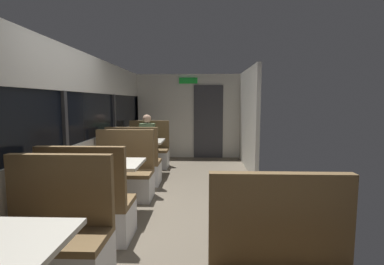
# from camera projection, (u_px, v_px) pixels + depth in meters

# --- Properties ---
(ground_plane) EXTENTS (3.30, 9.20, 0.02)m
(ground_plane) POSITION_uv_depth(u_px,v_px,m) (174.00, 219.00, 3.81)
(ground_plane) COLOR #665B4C
(carriage_window_panel_left) EXTENTS (0.09, 8.48, 2.30)m
(carriage_window_panel_left) POSITION_uv_depth(u_px,v_px,m) (64.00, 136.00, 3.74)
(carriage_window_panel_left) COLOR beige
(carriage_window_panel_left) RESTS_ON ground_plane
(carriage_end_bulkhead) EXTENTS (2.90, 0.11, 2.30)m
(carriage_end_bulkhead) POSITION_uv_depth(u_px,v_px,m) (191.00, 117.00, 7.85)
(carriage_end_bulkhead) COLOR beige
(carriage_end_bulkhead) RESTS_ON ground_plane
(carriage_aisle_panel_right) EXTENTS (0.08, 2.40, 2.30)m
(carriage_aisle_panel_right) POSITION_uv_depth(u_px,v_px,m) (248.00, 119.00, 6.61)
(carriage_aisle_panel_right) COLOR beige
(carriage_aisle_panel_right) RESTS_ON ground_plane
(bench_near_window_facing_entry) EXTENTS (0.95, 0.50, 1.10)m
(bench_near_window_facing_entry) POSITION_uv_depth(u_px,v_px,m) (53.00, 247.00, 2.42)
(bench_near_window_facing_entry) COLOR silver
(bench_near_window_facing_entry) RESTS_ON ground_plane
(dining_table_mid_window) EXTENTS (0.90, 0.70, 0.74)m
(dining_table_mid_window) POSITION_uv_depth(u_px,v_px,m) (108.00, 170.00, 3.85)
(dining_table_mid_window) COLOR #9E9EA3
(dining_table_mid_window) RESTS_ON ground_plane
(bench_mid_window_facing_end) EXTENTS (0.95, 0.50, 1.10)m
(bench_mid_window_facing_end) POSITION_uv_depth(u_px,v_px,m) (89.00, 212.00, 3.19)
(bench_mid_window_facing_end) COLOR silver
(bench_mid_window_facing_end) RESTS_ON ground_plane
(bench_mid_window_facing_entry) EXTENTS (0.95, 0.50, 1.10)m
(bench_mid_window_facing_entry) POSITION_uv_depth(u_px,v_px,m) (123.00, 178.00, 4.57)
(bench_mid_window_facing_entry) COLOR silver
(bench_mid_window_facing_entry) RESTS_ON ground_plane
(dining_table_far_window) EXTENTS (0.90, 0.70, 0.74)m
(dining_table_far_window) POSITION_uv_depth(u_px,v_px,m) (142.00, 145.00, 6.00)
(dining_table_far_window) COLOR #9E9EA3
(dining_table_far_window) RESTS_ON ground_plane
(bench_far_window_facing_end) EXTENTS (0.95, 0.50, 1.10)m
(bench_far_window_facing_end) POSITION_uv_depth(u_px,v_px,m) (135.00, 167.00, 5.34)
(bench_far_window_facing_end) COLOR silver
(bench_far_window_facing_end) RESTS_ON ground_plane
(bench_far_window_facing_entry) EXTENTS (0.95, 0.50, 1.10)m
(bench_far_window_facing_entry) POSITION_uv_depth(u_px,v_px,m) (148.00, 153.00, 6.73)
(bench_far_window_facing_entry) COLOR silver
(bench_far_window_facing_entry) RESTS_ON ground_plane
(seated_passenger) EXTENTS (0.47, 0.55, 1.26)m
(seated_passenger) POSITION_uv_depth(u_px,v_px,m) (148.00, 145.00, 6.63)
(seated_passenger) COLOR #26262D
(seated_passenger) RESTS_ON ground_plane
(coffee_cup_primary) EXTENTS (0.07, 0.07, 0.09)m
(coffee_cup_primary) POSITION_uv_depth(u_px,v_px,m) (112.00, 158.00, 3.94)
(coffee_cup_primary) COLOR #B23333
(coffee_cup_primary) RESTS_ON dining_table_mid_window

